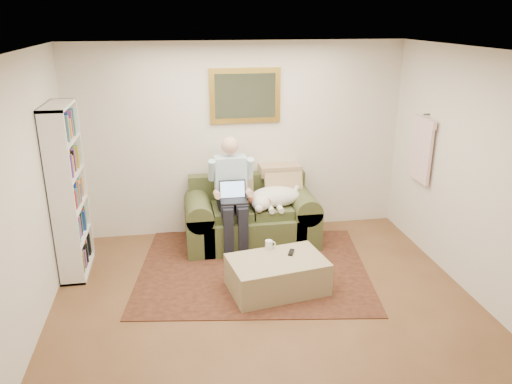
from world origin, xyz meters
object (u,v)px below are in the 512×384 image
object	(u,v)px
sofa	(251,221)
coffee_mug	(269,245)
sleeping_dog	(275,197)
laptop	(233,195)
seated_man	(233,196)
ottoman	(277,275)
bookshelf	(68,192)

from	to	relation	value
sofa	coffee_mug	size ratio (longest dim) A/B	17.30
sofa	sleeping_dog	distance (m)	0.49
laptop	coffee_mug	world-z (taller)	laptop
seated_man	coffee_mug	xyz separation A→B (m)	(0.31, -0.85, -0.30)
sofa	ottoman	bearing A→B (deg)	-86.00
ottoman	sleeping_dog	bearing A→B (deg)	79.63
coffee_mug	bookshelf	bearing A→B (deg)	165.37
ottoman	bookshelf	distance (m)	2.56
seated_man	coffee_mug	distance (m)	0.95
seated_man	sleeping_dog	bearing A→B (deg)	7.13
sleeping_dog	coffee_mug	world-z (taller)	sleeping_dog
sleeping_dog	sofa	bearing A→B (deg)	164.26
sleeping_dog	ottoman	size ratio (longest dim) A/B	0.69
laptop	ottoman	distance (m)	1.26
ottoman	coffee_mug	size ratio (longest dim) A/B	10.39
bookshelf	seated_man	bearing A→B (deg)	7.99
seated_man	sleeping_dog	size ratio (longest dim) A/B	2.04
sleeping_dog	coffee_mug	size ratio (longest dim) A/B	7.13
coffee_mug	bookshelf	xyz separation A→B (m)	(-2.23, 0.58, 0.57)
laptop	coffee_mug	bearing A→B (deg)	-68.58
sofa	sleeping_dog	world-z (taller)	sofa
laptop	sleeping_dog	distance (m)	0.60
sofa	ottoman	distance (m)	1.30
ottoman	coffee_mug	xyz separation A→B (m)	(-0.04, 0.28, 0.24)
seated_man	laptop	xyz separation A→B (m)	(0.00, -0.07, 0.04)
laptop	sleeping_dog	xyz separation A→B (m)	(0.57, 0.14, -0.10)
laptop	coffee_mug	xyz separation A→B (m)	(0.31, -0.78, -0.34)
seated_man	ottoman	size ratio (longest dim) A/B	1.40
sleeping_dog	coffee_mug	bearing A→B (deg)	-105.85
bookshelf	sleeping_dog	bearing A→B (deg)	7.79
laptop	bookshelf	xyz separation A→B (m)	(-1.92, -0.20, 0.24)
bookshelf	laptop	bearing A→B (deg)	6.02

